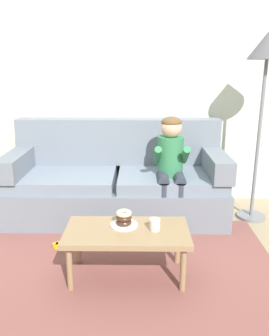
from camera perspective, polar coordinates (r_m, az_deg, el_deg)
name	(u,v)px	position (r m, az deg, el deg)	size (l,w,h in m)	color
ground	(122,254)	(3.14, -2.06, -13.82)	(10.00, 10.00, 0.00)	#9E896B
wall_back	(126,82)	(4.12, -1.33, 13.86)	(8.00, 0.10, 2.80)	beige
area_rug	(121,269)	(2.92, -2.30, -16.17)	(2.55, 1.83, 0.01)	brown
couch	(117,183)	(3.78, -2.84, -2.54)	(2.26, 0.90, 1.01)	slate
coffee_table	(127,235)	(2.67, -1.24, -10.95)	(0.93, 0.49, 0.40)	#937551
person_child	(171,161)	(3.49, 5.96, 1.19)	(0.34, 0.58, 1.10)	#337A4C
plate	(124,225)	(2.71, -1.74, -9.26)	(0.21, 0.21, 0.01)	white
donut	(124,222)	(2.70, -1.74, -8.78)	(0.12, 0.12, 0.04)	#422619
donut_second	(124,218)	(2.69, -1.75, -8.09)	(0.12, 0.12, 0.04)	#422619
donut_third	(124,213)	(2.67, -1.76, -7.38)	(0.12, 0.12, 0.04)	beige
mug	(155,224)	(2.63, 3.35, -9.19)	(0.08, 0.08, 0.09)	silver
toy_controller	(65,246)	(3.27, -11.28, -12.38)	(0.23, 0.09, 0.05)	gold
floor_lamp	(266,62)	(3.70, 20.74, 15.86)	(0.38, 0.38, 1.90)	slate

